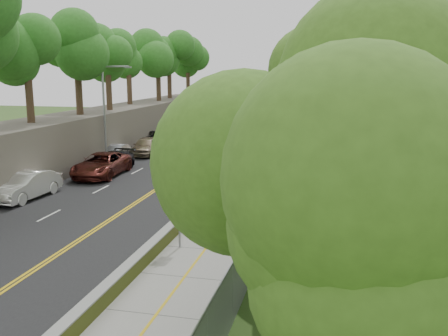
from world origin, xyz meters
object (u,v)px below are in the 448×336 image
Objects in this scene: car_2 at (101,165)px; concrete_block at (252,204)px; signpost at (179,205)px; painter_0 at (232,171)px; person_far at (277,155)px; construction_barrel at (296,157)px; car_1 at (26,186)px; streetlight at (107,108)px.

concrete_block is at bearing -32.02° from car_2.
signpost is 12.36m from painter_0.
concrete_block is 14.09m from person_far.
signpost is 3.53× the size of construction_barrel.
car_1 is at bearing -179.25° from concrete_block.
construction_barrel is 1.91m from person_far.
concrete_block is 6.78m from painter_0.
painter_0 is (11.21, -4.70, -3.68)m from streetlight.
car_2 is (-10.05, 12.75, -1.09)m from signpost.
construction_barrel is (14.76, 4.21, -4.15)m from streetlight.
signpost is 21.53m from construction_barrel.
painter_0 is 1.18× the size of person_far.
construction_barrel is 15.78m from car_2.
person_far is at bearing 91.63° from concrete_block.
construction_barrel is at bearing 29.40° from car_2.
concrete_block is at bearing 4.45° from car_1.
painter_0 is at bearing 33.82° from car_1.
signpost is (11.51, -17.02, -2.68)m from streetlight.
car_2 is 3.27× the size of painter_0.
streetlight is 11.80m from car_1.
streetlight is 14.14m from person_far.
painter_0 is at bearing 99.53° from person_far.
streetlight is at bearing 124.08° from signpost.
streetlight is 5.97× the size of concrete_block.
car_2 is 9.76m from painter_0.
painter_0 is (-0.30, 12.31, -1.00)m from signpost.
construction_barrel is 9.61m from painter_0.
car_1 is (0.05, -11.18, -3.79)m from streetlight.
streetlight is 5.88m from car_2.
streetlight reaches higher than signpost.
car_1 is (-13.62, -0.18, 0.36)m from concrete_block.
painter_0 is at bearing -22.75° from streetlight.
construction_barrel is 0.18× the size of car_1.
signpost reaches higher than car_1.
streetlight reaches higher than painter_0.
car_1 is at bearing -104.71° from car_2.
concrete_block is 0.27× the size of car_1.
car_2 is 3.84× the size of person_far.
concrete_block is (-1.10, -15.21, 0.01)m from construction_barrel.
streetlight reaches higher than car_1.
concrete_block is at bearing -38.84° from streetlight.
painter_0 is at bearing 91.40° from signpost.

